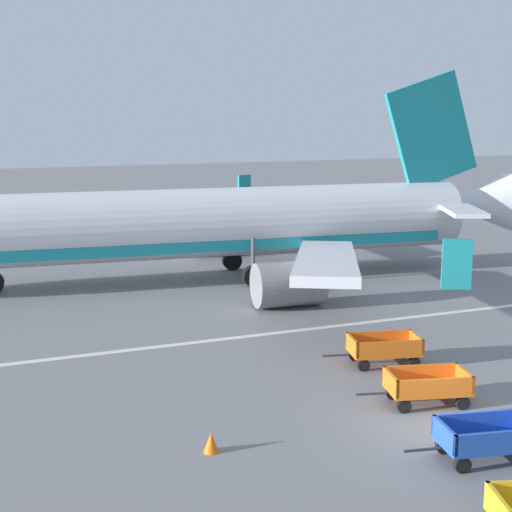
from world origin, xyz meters
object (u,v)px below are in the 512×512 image
airplane (216,224)px  baggage_cart_fourth_in_row (427,386)px  traffic_cone_near_plane (211,442)px  baggage_cart_far_end (384,349)px  baggage_cart_third_in_row (486,438)px

airplane → baggage_cart_fourth_in_row: 19.52m
traffic_cone_near_plane → baggage_cart_far_end: bearing=29.0°
airplane → baggage_cart_far_end: 15.82m
baggage_cart_fourth_in_row → traffic_cone_near_plane: (-7.34, -0.70, -0.33)m
baggage_cart_third_in_row → baggage_cart_far_end: same height
baggage_cart_third_in_row → baggage_cart_far_end: size_ratio=1.00×
baggage_cart_third_in_row → traffic_cone_near_plane: (-6.57, 3.12, -0.33)m
baggage_cart_third_in_row → airplane: bearing=89.0°
baggage_cart_fourth_in_row → baggage_cart_far_end: bearing=79.0°
baggage_cart_fourth_in_row → traffic_cone_near_plane: size_ratio=6.55×
baggage_cart_far_end → traffic_cone_near_plane: size_ratio=6.55×
airplane → baggage_cart_third_in_row: airplane is taller
baggage_cart_third_in_row → traffic_cone_near_plane: baggage_cart_third_in_row is taller
baggage_cart_third_in_row → traffic_cone_near_plane: bearing=154.6°
baggage_cart_third_in_row → baggage_cart_fourth_in_row: bearing=78.6°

